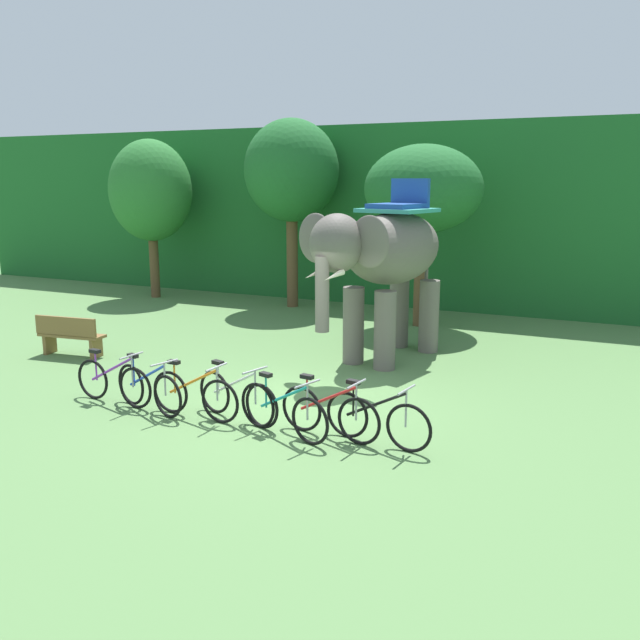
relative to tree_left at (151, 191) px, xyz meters
The scene contains 14 objects.
ground_plane 12.28m from the tree_left, 40.72° to the right, with size 80.00×80.00×0.00m, color #567F47.
foliage_hedge 10.11m from the tree_left, 27.47° to the left, with size 36.00×6.00×5.35m, color #1E6028.
tree_left is the anchor object (origin of this frame).
tree_far_right 4.85m from the tree_left, ahead, with size 2.76×2.76×5.49m.
tree_right 9.07m from the tree_left, ahead, with size 2.99×2.99×4.63m.
elephant 10.35m from the tree_left, 24.57° to the right, with size 2.47×4.25×3.78m.
bike_purple 11.18m from the tree_left, 55.43° to the right, with size 1.71×0.52×0.92m.
bike_blue 11.66m from the tree_left, 52.28° to the right, with size 1.66×0.63×0.92m.
bike_orange 12.17m from the tree_left, 48.77° to the right, with size 1.71×0.52×0.92m.
bike_white 12.45m from the tree_left, 45.86° to the right, with size 1.66×0.63×0.92m.
bike_teal 13.36m from the tree_left, 43.46° to the right, with size 1.65×0.65×0.92m.
bike_red 13.67m from the tree_left, 40.92° to the right, with size 1.70×0.52×0.92m.
bike_black 14.19m from the tree_left, 38.82° to the right, with size 1.70×0.52×0.92m.
wooden_bench 8.02m from the tree_left, 65.61° to the right, with size 1.54×0.59×0.89m.
Camera 1 is at (4.93, -9.61, 3.76)m, focal length 37.60 mm.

